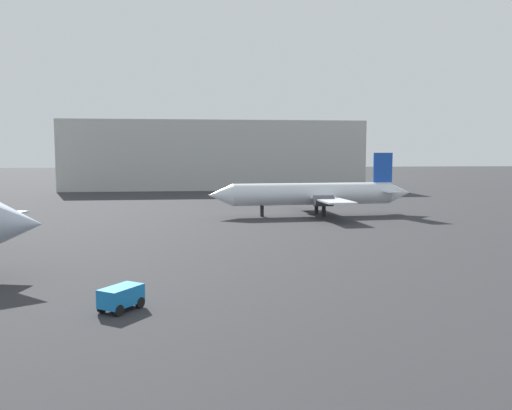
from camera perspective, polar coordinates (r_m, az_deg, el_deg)
The scene contains 3 objects.
airplane_distant at distance 72.55m, azimuth 6.22°, elevation 1.18°, with size 28.30×19.00×8.46m.
baggage_cart at distance 30.19m, azimuth -14.18°, elevation -9.45°, with size 2.44×2.71×1.30m.
terminal_building at distance 129.88m, azimuth -4.54°, elevation 5.32°, with size 68.17×23.44×15.63m, color #B7B7B2.
Camera 1 is at (-2.10, -6.02, 8.53)m, focal length 37.53 mm.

